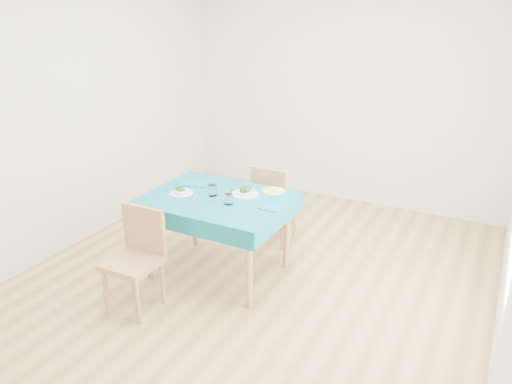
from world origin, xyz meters
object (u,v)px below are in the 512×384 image
at_px(chair_near, 131,255).
at_px(chair_far, 276,197).
at_px(bowl_near, 181,191).
at_px(table, 218,236).
at_px(side_plate, 273,191).
at_px(bowl_far, 245,191).

bearing_deg(chair_near, chair_far, 73.00).
bearing_deg(chair_far, bowl_near, 61.40).
distance_m(table, bowl_near, 0.53).
xyz_separation_m(table, chair_near, (-0.30, -0.82, 0.12)).
height_order(table, chair_near, chair_near).
xyz_separation_m(bowl_near, side_plate, (0.71, 0.44, -0.03)).
relative_size(chair_far, bowl_near, 4.68).
height_order(bowl_near, side_plate, bowl_near).
relative_size(bowl_far, side_plate, 1.15).
height_order(chair_far, bowl_far, chair_far).
height_order(table, chair_far, chair_far).
bearing_deg(table, bowl_near, -166.67).
height_order(chair_near, chair_far, chair_near).
distance_m(table, chair_far, 0.87).
relative_size(table, bowl_near, 6.00).
relative_size(table, chair_far, 1.28).
height_order(table, bowl_far, bowl_far).
xyz_separation_m(chair_far, side_plate, (0.21, -0.49, 0.28)).
bearing_deg(bowl_near, chair_far, 61.49).
bearing_deg(bowl_near, table, 13.33).
bearing_deg(bowl_near, side_plate, 31.57).
bearing_deg(bowl_far, bowl_near, -153.78).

